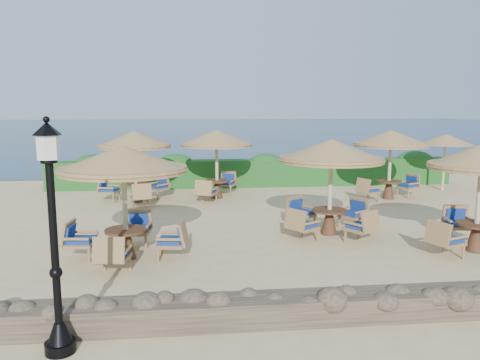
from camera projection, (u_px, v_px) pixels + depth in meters
ground at (288, 226)px, 13.96m from camera, size 120.00×120.00×0.00m
sea at (205, 128)px, 82.72m from camera, size 160.00×160.00×0.00m
hedge at (255, 173)px, 20.94m from camera, size 18.00×0.90×1.20m
stone_wall at (366, 305)px, 7.84m from camera, size 15.00×0.65×0.44m
lamp_post at (54, 248)px, 6.52m from camera, size 0.44×0.44×3.31m
extra_parasol at (446, 140)px, 19.57m from camera, size 2.30×2.30×2.41m
cafe_set_0 at (124, 180)px, 10.66m from camera, size 2.94×2.94×2.65m
cafe_set_1 at (331, 169)px, 12.77m from camera, size 2.89×2.89×2.65m
cafe_set_3 at (135, 152)px, 17.20m from camera, size 2.79×2.79×2.65m
cafe_set_4 at (217, 147)px, 17.95m from camera, size 2.83×2.84×2.65m
cafe_set_5 at (391, 147)px, 17.82m from camera, size 2.85×2.84×2.65m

